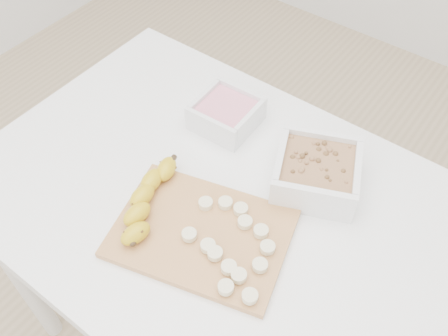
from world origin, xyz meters
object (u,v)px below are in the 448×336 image
Objects in this scene: cutting_board at (202,233)px; banana at (147,201)px; bowl_yogurt at (226,113)px; bowl_granola at (316,172)px; table at (216,223)px.

banana is (-0.12, -0.02, 0.03)m from cutting_board.
bowl_yogurt is 0.29m from banana.
cutting_board is (-0.11, -0.23, -0.03)m from bowl_granola.
cutting_board is 1.54× the size of banana.
banana is at bearing -171.87° from cutting_board.
banana is at bearing -131.87° from bowl_granola.
cutting_board is at bearing -114.56° from bowl_granola.
bowl_yogurt is at bearing 117.86° from cutting_board.
table is 4.67× the size of bowl_granola.
bowl_granola is at bearing 65.44° from cutting_board.
table is 0.14m from cutting_board.
table is at bearing -134.44° from bowl_granola.
banana reaches higher than table.
cutting_board is (0.14, -0.27, -0.02)m from bowl_yogurt.
table is at bearing 43.13° from banana.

